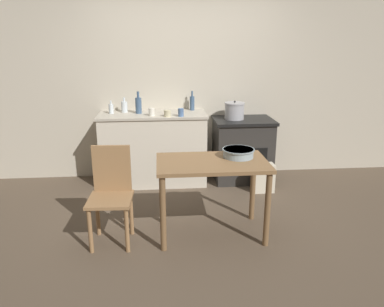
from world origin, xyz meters
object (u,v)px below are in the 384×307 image
Objects in this scene: flour_sack at (263,178)px; bottle_mid_left at (124,107)px; stock_pot at (234,111)px; cup_center_right at (152,112)px; work_table at (212,173)px; bottle_center_left at (111,109)px; bottle_far_left at (192,103)px; cup_mid_right at (181,112)px; bottle_left at (138,105)px; cup_center at (167,113)px; mixing_bowl_large at (238,153)px; chair at (111,192)px; stove at (242,149)px.

bottle_mid_left reaches higher than flour_sack.
cup_center_right is at bearing -171.78° from stock_pot.
bottle_center_left is at bearing 125.89° from work_table.
bottle_far_left is at bearing 91.38° from work_table.
cup_mid_right reaches higher than work_table.
bottle_center_left is (-1.62, 0.04, 0.05)m from stock_pot.
bottle_left is 2.86× the size of cup_mid_right.
flour_sack is at bearing -11.68° from cup_center.
work_table is 1.50m from cup_center_right.
bottle_left is at bearing -166.91° from bottle_far_left.
bottle_left is 3.24× the size of cup_center.
cup_center is at bearing -19.82° from bottle_center_left.
bottle_far_left is 2.74× the size of cup_center_right.
bottle_center_left is at bearing 160.18° from cup_center.
cup_center is (-0.35, -0.41, -0.06)m from bottle_far_left.
stock_pot is 1.35× the size of bottle_mid_left.
bottle_left is at bearing -26.18° from bottle_mid_left.
bottle_left is at bearing -2.92° from bottle_center_left.
mixing_bowl_large is 1.60× the size of bottle_mid_left.
bottle_center_left is 1.79× the size of cup_center_right.
cup_center_right is at bearing 77.52° from chair.
flour_sack is 1.38m from bottle_far_left.
stove is 1.69m from bottle_mid_left.
flour_sack is at bearing -14.81° from bottle_center_left.
cup_mid_right is (0.54, -0.25, -0.06)m from bottle_left.
cup_center is at bearing -168.17° from stove.
stock_pot is 0.92m from cup_center.
cup_center reaches higher than flour_sack.
chair is 1.65m from bottle_center_left.
stock_pot is at bearing 49.05° from chair.
chair is at bearing -133.92° from stock_pot.
bottle_left reaches higher than work_table.
chair is 10.52× the size of cup_center.
work_table is 10.70× the size of cup_mid_right.
bottle_mid_left reaches higher than cup_mid_right.
work_table is at bearing -73.06° from cup_center.
chair is at bearing -173.77° from mixing_bowl_large.
cup_center is (-1.02, -0.21, 0.56)m from stove.
bottle_center_left is at bearing 177.08° from bottle_left.
work_table is 1.74m from bottle_left.
flour_sack is 2.03m from bottle_mid_left.
bottle_left is at bearing 126.07° from mixing_bowl_large.
bottle_left is (-1.03, 1.41, 0.25)m from mixing_bowl_large.
cup_center_right is (0.17, -0.18, -0.06)m from bottle_left.
mixing_bowl_large is 1.51m from cup_center_right.
bottle_left is at bearing 116.48° from work_table.
cup_mid_right is at bearing -2.90° from cup_center.
mixing_bowl_large is at bearing -60.53° from cup_center.
bottle_left is 0.25m from cup_center_right.
bottle_left reaches higher than stove.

